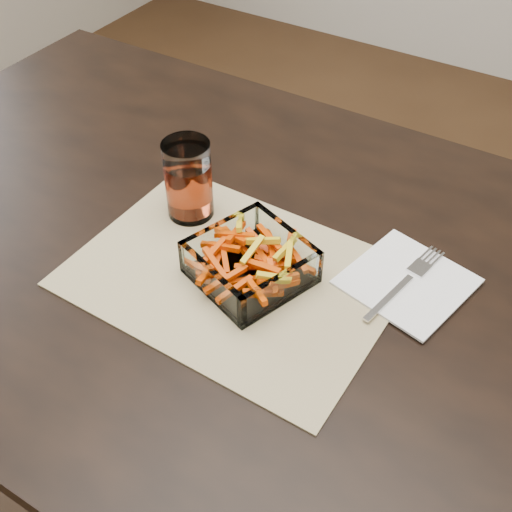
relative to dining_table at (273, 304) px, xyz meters
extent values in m
plane|color=#331E0F|center=(0.00, 0.00, -0.66)|extent=(4.50, 4.50, 0.00)
cube|color=black|center=(0.00, 0.00, 0.07)|extent=(1.60, 0.90, 0.03)
cylinder|color=black|center=(-0.72, 0.37, -0.30)|extent=(0.06, 0.06, 0.72)
cube|color=tan|center=(-0.04, -0.05, 0.09)|extent=(0.46, 0.34, 0.00)
cube|color=white|center=(-0.01, -0.04, 0.10)|extent=(0.18, 0.18, 0.01)
cube|color=white|center=(0.01, 0.02, 0.12)|extent=(0.14, 0.06, 0.06)
cube|color=white|center=(-0.04, -0.11, 0.12)|extent=(0.14, 0.06, 0.06)
cube|color=white|center=(-0.08, -0.02, 0.12)|extent=(0.06, 0.14, 0.06)
cube|color=white|center=(0.05, -0.06, 0.12)|extent=(0.06, 0.14, 0.06)
cylinder|color=white|center=(-0.17, 0.03, 0.15)|extent=(0.07, 0.07, 0.13)
cylinder|color=#A53317|center=(-0.17, 0.03, 0.14)|extent=(0.06, 0.06, 0.08)
cube|color=white|center=(0.18, 0.06, 0.09)|extent=(0.19, 0.19, 0.00)
cube|color=silver|center=(0.17, 0.02, 0.10)|extent=(0.03, 0.11, 0.00)
cube|color=silver|center=(0.19, 0.10, 0.10)|extent=(0.03, 0.04, 0.00)
cube|color=silver|center=(0.18, 0.13, 0.10)|extent=(0.01, 0.04, 0.00)
cube|color=silver|center=(0.19, 0.13, 0.10)|extent=(0.01, 0.04, 0.00)
cube|color=silver|center=(0.20, 0.13, 0.10)|extent=(0.01, 0.04, 0.00)
cube|color=silver|center=(0.20, 0.13, 0.10)|extent=(0.01, 0.04, 0.00)
camera|label=1|loc=(0.33, -0.59, 0.75)|focal=45.00mm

